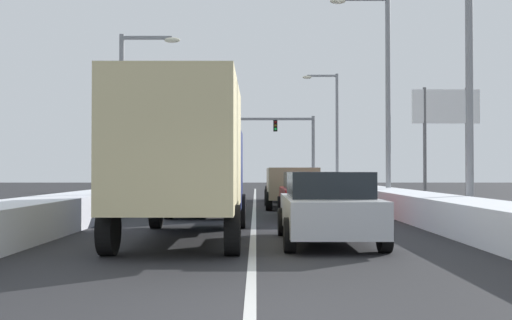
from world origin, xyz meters
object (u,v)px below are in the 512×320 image
(sedan_red_right_lane_second, at_px, (310,195))
(street_lamp_left_mid, at_px, (130,102))
(sedan_gray_center_lane_fourth, at_px, (224,185))
(street_lamp_right_near, at_px, (458,37))
(suv_green_center_lane_second, at_px, (203,186))
(street_lamp_right_mid, at_px, (380,82))
(suv_tan_right_lane_third, at_px, (291,184))
(roadside_sign_right, at_px, (445,119))
(street_lamp_right_far, at_px, (332,122))
(box_truck_center_lane_nearest, at_px, (185,154))
(traffic_light_gantry, at_px, (269,133))
(suv_charcoal_right_lane_fourth, at_px, (287,181))
(sedan_silver_right_lane_nearest, at_px, (327,207))
(suv_white_center_lane_third, at_px, (216,182))

(sedan_red_right_lane_second, bearing_deg, street_lamp_left_mid, 136.01)
(sedan_gray_center_lane_fourth, relative_size, street_lamp_right_near, 0.49)
(suv_green_center_lane_second, bearing_deg, street_lamp_right_mid, 37.63)
(suv_tan_right_lane_third, bearing_deg, sedan_red_right_lane_second, -87.14)
(sedan_red_right_lane_second, height_order, roadside_sign_right, roadside_sign_right)
(suv_tan_right_lane_third, relative_size, street_lamp_right_far, 0.56)
(sedan_gray_center_lane_fourth, distance_m, street_lamp_right_far, 13.61)
(box_truck_center_lane_nearest, relative_size, traffic_light_gantry, 0.68)
(box_truck_center_lane_nearest, xyz_separation_m, roadside_sign_right, (10.53, 15.65, 2.12))
(suv_charcoal_right_lane_fourth, relative_size, roadside_sign_right, 0.89)
(roadside_sign_right, bearing_deg, suv_tan_right_lane_third, -155.14)
(suv_green_center_lane_second, xyz_separation_m, sedan_gray_center_lane_fourth, (0.05, 13.38, -0.25))
(sedan_silver_right_lane_nearest, bearing_deg, suv_tan_right_lane_third, 90.29)
(street_lamp_right_far, bearing_deg, box_truck_center_lane_nearest, -102.68)
(suv_charcoal_right_lane_fourth, distance_m, roadside_sign_right, 8.36)
(traffic_light_gantry, xyz_separation_m, street_lamp_left_mid, (-6.58, -25.36, -0.19))
(roadside_sign_right, bearing_deg, traffic_light_gantry, 108.88)
(street_lamp_right_far, bearing_deg, street_lamp_left_mid, -120.88)
(sedan_gray_center_lane_fourth, bearing_deg, sedan_silver_right_lane_nearest, -81.37)
(sedan_silver_right_lane_nearest, xyz_separation_m, sedan_gray_center_lane_fourth, (-3.30, 21.77, 0.00))
(street_lamp_left_mid, distance_m, roadside_sign_right, 14.65)
(suv_white_center_lane_third, distance_m, street_lamp_right_near, 13.75)
(box_truck_center_lane_nearest, xyz_separation_m, street_lamp_right_mid, (7.02, 13.51, 3.57))
(suv_green_center_lane_second, bearing_deg, suv_tan_right_lane_third, 52.46)
(sedan_gray_center_lane_fourth, relative_size, street_lamp_right_mid, 0.49)
(sedan_gray_center_lane_fourth, bearing_deg, suv_white_center_lane_third, -90.41)
(suv_white_center_lane_third, bearing_deg, street_lamp_right_near, -53.61)
(sedan_red_right_lane_second, height_order, suv_tan_right_lane_third, suv_tan_right_lane_third)
(sedan_red_right_lane_second, bearing_deg, street_lamp_right_far, 81.40)
(suv_tan_right_lane_third, height_order, sedan_gray_center_lane_fourth, suv_tan_right_lane_third)
(traffic_light_gantry, bearing_deg, street_lamp_right_near, -82.06)
(sedan_gray_center_lane_fourth, xyz_separation_m, street_lamp_right_far, (7.39, 10.55, 4.40))
(sedan_red_right_lane_second, xyz_separation_m, street_lamp_right_near, (4.14, -1.96, 4.70))
(street_lamp_right_near, xyz_separation_m, street_lamp_right_mid, (-0.42, 9.15, 0.00))
(suv_tan_right_lane_third, height_order, box_truck_center_lane_nearest, box_truck_center_lane_nearest)
(suv_tan_right_lane_third, relative_size, street_lamp_left_mid, 0.65)
(sedan_red_right_lane_second, xyz_separation_m, box_truck_center_lane_nearest, (-3.30, -6.33, 1.14))
(sedan_red_right_lane_second, xyz_separation_m, street_lamp_left_mid, (-7.22, 6.97, 3.77))
(street_lamp_right_near, bearing_deg, suv_green_center_lane_second, 155.55)
(box_truck_center_lane_nearest, bearing_deg, suv_tan_right_lane_third, 76.11)
(suv_charcoal_right_lane_fourth, bearing_deg, roadside_sign_right, -18.50)
(street_lamp_right_mid, bearing_deg, roadside_sign_right, 31.35)
(traffic_light_gantry, bearing_deg, roadside_sign_right, -71.12)
(street_lamp_right_far, height_order, roadside_sign_right, street_lamp_right_far)
(street_lamp_right_mid, relative_size, roadside_sign_right, 1.69)
(sedan_red_right_lane_second, distance_m, suv_charcoal_right_lane_fourth, 11.80)
(suv_tan_right_lane_third, height_order, traffic_light_gantry, traffic_light_gantry)
(suv_tan_right_lane_third, relative_size, suv_white_center_lane_third, 1.00)
(sedan_red_right_lane_second, relative_size, street_lamp_right_near, 0.49)
(suv_green_center_lane_second, relative_size, street_lamp_right_far, 0.56)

